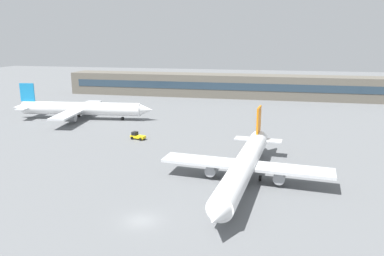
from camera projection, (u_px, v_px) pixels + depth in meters
The scene contains 5 objects.
ground_plane at pixel (199, 141), 87.28m from camera, with size 400.00×400.00×0.00m, color slate.
terminal_building at pixel (232, 86), 150.84m from camera, with size 135.56×12.13×9.00m.
airplane_near at pixel (244, 166), 60.98m from camera, with size 28.70×40.99×10.12m.
airplane_mid at pixel (82, 109), 109.55m from camera, with size 42.33×29.67×10.46m.
baggage_tug_yellow at pixel (137, 136), 88.53m from camera, with size 3.86×2.53×1.75m.
Camera 1 is at (16.08, -42.58, 23.52)m, focal length 34.97 mm.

